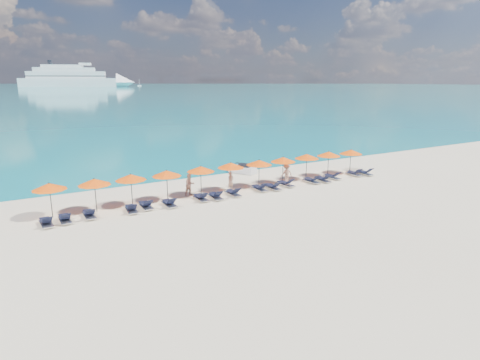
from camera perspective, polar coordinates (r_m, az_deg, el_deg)
ground at (r=27.60m, az=3.11°, el=-3.73°), size 1400.00×1400.00×0.00m
sea at (r=682.23m, az=-29.26°, el=11.56°), size 1600.00×1300.00×0.01m
cruise_ship at (r=593.94m, az=-21.89°, el=13.24°), size 145.90×67.04×40.61m
sailboat_near at (r=592.02m, az=-17.73°, el=12.65°), size 5.93×1.98×10.87m
sailboat_far at (r=638.70m, az=-14.12°, el=12.93°), size 5.40×1.80×9.90m
jetski at (r=37.19m, az=0.39°, el=1.55°), size 2.01×2.72×0.91m
beachgoer_a at (r=31.33m, az=-1.33°, el=-0.15°), size 0.60×0.46×1.47m
beachgoer_b at (r=30.07m, az=-7.16°, el=-0.69°), size 0.85×0.55×1.65m
beachgoer_c at (r=33.83m, az=6.62°, el=0.95°), size 1.08×0.55×1.62m
umbrella_0 at (r=27.43m, az=-25.50°, el=-0.83°), size 2.10×2.10×2.28m
umbrella_1 at (r=27.52m, az=-20.01°, el=-0.26°), size 2.10×2.10×2.28m
umbrella_2 at (r=28.09m, az=-15.28°, el=0.38°), size 2.10×2.10×2.28m
umbrella_3 at (r=28.72m, az=-10.39°, el=0.94°), size 2.10×2.10×2.28m
umbrella_4 at (r=29.78m, az=-5.61°, el=1.57°), size 2.10×2.10×2.28m
umbrella_5 at (r=30.98m, az=-1.32°, el=2.12°), size 2.10×2.10×2.28m
umbrella_6 at (r=32.05m, az=2.74°, el=2.51°), size 2.10×2.10×2.28m
umbrella_7 at (r=33.42m, az=6.15°, el=2.92°), size 2.10×2.10×2.28m
umbrella_8 at (r=35.08m, az=9.49°, el=3.34°), size 2.10×2.10×2.28m
umbrella_9 at (r=36.64m, az=12.51°, el=3.64°), size 2.10×2.10×2.28m
umbrella_10 at (r=38.19m, az=15.51°, el=3.88°), size 2.10×2.10×2.28m
lounger_0 at (r=26.47m, az=-25.86°, el=-5.41°), size 0.73×1.74×0.66m
lounger_1 at (r=26.65m, az=-23.64°, el=-5.04°), size 0.65×1.71×0.66m
lounger_2 at (r=26.96m, az=-20.65°, el=-4.55°), size 0.63×1.70×0.66m
lounger_3 at (r=27.19m, az=-15.20°, el=-3.96°), size 0.77×1.75×0.66m
lounger_4 at (r=27.71m, az=-13.22°, el=-3.50°), size 0.63×1.70×0.66m
lounger_5 at (r=27.86m, az=-10.03°, el=-3.25°), size 0.63×1.71×0.66m
lounger_6 at (r=28.89m, az=-5.57°, el=-2.47°), size 0.64×1.71×0.66m
lounger_7 at (r=29.19m, az=-3.49°, el=-2.26°), size 0.75×1.74×0.66m
lounger_8 at (r=29.93m, az=-1.00°, el=-1.82°), size 0.64×1.71×0.66m
lounger_9 at (r=31.28m, az=2.79°, el=-1.14°), size 0.68×1.72×0.66m
lounger_10 at (r=31.71m, az=4.71°, el=-0.96°), size 0.62×1.70×0.66m
lounger_11 at (r=32.78m, az=6.53°, el=-0.50°), size 0.79×1.75×0.66m
lounger_12 at (r=34.16m, az=10.13°, el=-0.04°), size 0.66×1.71×0.66m
lounger_13 at (r=34.74m, az=11.73°, el=0.12°), size 0.78×1.75×0.66m
lounger_14 at (r=35.90m, az=12.97°, el=0.50°), size 0.73×1.74×0.66m
lounger_15 at (r=37.64m, az=15.90°, el=0.94°), size 0.72×1.73×0.66m
lounger_16 at (r=38.19m, az=17.34°, el=1.02°), size 0.64×1.71×0.66m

